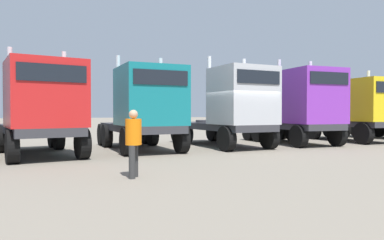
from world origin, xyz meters
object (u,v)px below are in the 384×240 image
semi_truck_silver (234,107)px  visitor_in_hivis (133,139)px  semi_truck_purple (304,106)px  semi_truck_red (42,108)px  semi_truck_yellow (362,110)px  semi_truck_teal (146,108)px

semi_truck_silver → visitor_in_hivis: size_ratio=3.81×
semi_truck_purple → semi_truck_red: bearing=-85.6°
semi_truck_yellow → visitor_in_hivis: (-14.22, -5.58, -0.79)m
visitor_in_hivis → semi_truck_yellow: bearing=-128.6°
semi_truck_red → semi_truck_silver: bearing=84.1°
semi_truck_yellow → visitor_in_hivis: bearing=-65.0°
semi_truck_red → semi_truck_purple: (12.00, 0.09, 0.13)m
semi_truck_red → semi_truck_silver: 8.10m
semi_truck_red → semi_truck_purple: bearing=82.6°
semi_truck_teal → semi_truck_yellow: semi_truck_teal is taller
semi_truck_teal → semi_truck_purple: semi_truck_purple is taller
semi_truck_teal → semi_truck_silver: bearing=87.5°
semi_truck_red → semi_truck_purple: size_ratio=1.06×
semi_truck_teal → semi_truck_yellow: 12.17m
semi_truck_silver → semi_truck_purple: 3.91m
semi_truck_teal → semi_truck_yellow: bearing=89.0°
semi_truck_silver → semi_truck_purple: bearing=85.4°
visitor_in_hivis → semi_truck_silver: bearing=-107.9°
semi_truck_silver → visitor_in_hivis: bearing=-49.8°
semi_truck_yellow → semi_truck_purple: bearing=-84.0°
semi_truck_silver → semi_truck_yellow: 8.06m
semi_truck_teal → visitor_in_hivis: size_ratio=3.61×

